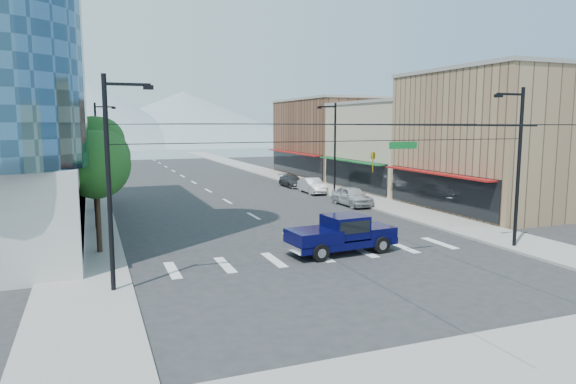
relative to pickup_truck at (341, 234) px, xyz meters
name	(u,v)px	position (x,y,z in m)	size (l,w,h in m)	color
ground	(335,262)	(-1.12, -1.58, -1.08)	(160.00, 160.00, 0.00)	#28282B
sidewalk_left	(86,184)	(-13.12, 38.42, -1.01)	(4.00, 120.00, 0.15)	gray
sidewalk_right	(282,176)	(10.88, 38.42, -1.01)	(4.00, 120.00, 0.15)	gray
sidewalk_cross	(517,362)	(-1.12, -13.58, -1.01)	(28.00, 4.00, 0.15)	gray
shop_near	(502,142)	(18.88, 8.42, 4.42)	(12.00, 14.00, 11.00)	#8C6B4C
shop_mid	(404,147)	(18.88, 22.42, 3.42)	(12.00, 14.00, 9.00)	tan
shop_far	(337,138)	(18.88, 38.42, 3.92)	(12.00, 18.00, 10.00)	brown
clock_tower	(51,99)	(-17.62, 60.42, 9.56)	(4.80, 4.80, 20.40)	#8C6B4C
mountain_left	(75,110)	(-16.12, 148.42, 9.92)	(80.00, 80.00, 22.00)	gray
mountain_right	(184,117)	(18.88, 158.42, 7.92)	(90.00, 90.00, 18.00)	gray
tree_near	(98,162)	(-12.19, 4.52, 3.91)	(3.65, 3.64, 6.71)	black
tree_midnear	(96,146)	(-12.19, 11.52, 4.51)	(4.09, 4.09, 7.52)	black
tree_midfar	(95,150)	(-12.19, 18.52, 3.91)	(3.65, 3.64, 6.71)	black
tree_far	(94,139)	(-12.19, 25.52, 4.51)	(4.09, 4.09, 7.52)	black
signal_rig	(349,173)	(-0.93, -2.58, 3.56)	(21.80, 0.20, 9.00)	black
lamp_pole_nw	(98,145)	(-11.79, 28.42, 3.86)	(2.00, 0.25, 9.00)	black
lamp_pole_ne	(334,145)	(9.55, 20.42, 3.86)	(2.00, 0.25, 9.00)	black
pickup_truck	(341,234)	(0.00, 0.00, 0.00)	(6.31, 2.82, 2.08)	#08093D
pedestrian	(356,227)	(2.31, 2.54, -0.31)	(0.57, 0.37, 1.55)	black
parked_car_near	(352,196)	(8.28, 14.17, -0.25)	(1.97, 4.90, 1.67)	silver
parked_car_mid	(312,186)	(8.28, 22.64, -0.32)	(1.62, 4.64, 1.53)	beige
parked_car_far	(292,181)	(8.28, 28.24, -0.42)	(1.87, 4.59, 1.33)	#2F2F31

